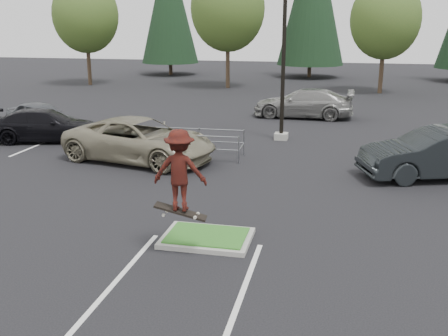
% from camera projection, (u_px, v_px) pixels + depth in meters
% --- Properties ---
extents(ground, '(120.00, 120.00, 0.00)m').
position_uv_depth(ground, '(207.00, 240.00, 13.13)').
color(ground, black).
rests_on(ground, ground).
extents(grass_median, '(2.20, 1.60, 0.16)m').
position_uv_depth(grass_median, '(207.00, 237.00, 13.11)').
color(grass_median, '#A5A49A').
rests_on(grass_median, ground).
extents(stall_lines, '(22.62, 17.60, 0.01)m').
position_uv_depth(stall_lines, '(212.00, 172.00, 19.07)').
color(stall_lines, white).
rests_on(stall_lines, ground).
extents(light_pole, '(0.70, 0.60, 10.12)m').
position_uv_depth(light_pole, '(284.00, 38.00, 23.07)').
color(light_pole, '#A5A49A').
rests_on(light_pole, ground).
extents(decid_a, '(5.44, 5.44, 8.91)m').
position_uv_depth(decid_a, '(86.00, 17.00, 43.59)').
color(decid_a, '#38281C').
rests_on(decid_a, ground).
extents(decid_b, '(5.89, 5.89, 9.64)m').
position_uv_depth(decid_b, '(228.00, 11.00, 41.44)').
color(decid_b, '#38281C').
rests_on(decid_b, ground).
extents(decid_c, '(5.12, 5.12, 8.38)m').
position_uv_depth(decid_c, '(385.00, 22.00, 38.50)').
color(decid_c, '#38281C').
rests_on(decid_c, ground).
extents(conif_a, '(5.72, 5.72, 13.00)m').
position_uv_depth(conif_a, '(169.00, 2.00, 51.71)').
color(conif_a, '#38281C').
rests_on(conif_a, ground).
extents(cart_corral, '(3.82, 1.48, 1.07)m').
position_uv_depth(cart_corral, '(185.00, 140.00, 21.06)').
color(cart_corral, gray).
rests_on(cart_corral, ground).
extents(skateboarder, '(1.26, 0.79, 2.09)m').
position_uv_depth(skateboarder, '(180.00, 171.00, 11.70)').
color(skateboarder, black).
rests_on(skateboarder, ground).
extents(car_l_tan, '(6.48, 4.01, 1.67)m').
position_uv_depth(car_l_tan, '(139.00, 140.00, 20.42)').
color(car_l_tan, gray).
rests_on(car_l_tan, ground).
extents(car_l_black, '(5.35, 3.25, 1.45)m').
position_uv_depth(car_l_black, '(45.00, 125.00, 23.82)').
color(car_l_black, black).
rests_on(car_l_black, ground).
extents(car_l_grey, '(4.51, 3.21, 1.43)m').
position_uv_depth(car_l_grey, '(41.00, 116.00, 26.14)').
color(car_l_grey, '#4B4E53').
rests_on(car_l_grey, ground).
extents(car_r_charc, '(5.62, 3.43, 1.75)m').
position_uv_depth(car_r_charc, '(438.00, 154.00, 18.12)').
color(car_r_charc, black).
rests_on(car_r_charc, ground).
extents(car_far_silver, '(5.64, 2.41, 1.62)m').
position_uv_depth(car_far_silver, '(303.00, 103.00, 29.64)').
color(car_far_silver, gray).
rests_on(car_far_silver, ground).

